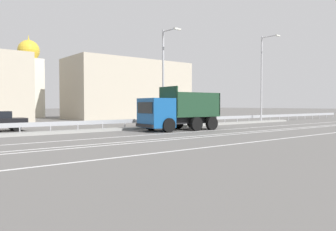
{
  "coord_description": "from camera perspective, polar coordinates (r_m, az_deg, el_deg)",
  "views": [
    {
      "loc": [
        -16.18,
        -19.81,
        1.99
      ],
      "look_at": [
        0.48,
        1.11,
        1.12
      ],
      "focal_mm": 35.0,
      "sensor_mm": 36.0,
      "label": 1
    }
  ],
  "objects": [
    {
      "name": "church_tower",
      "position": [
        54.87,
        -23.04,
        5.72
      ],
      "size": [
        3.6,
        3.6,
        12.8
      ],
      "color": "silver",
      "rests_on": "ground_plane"
    },
    {
      "name": "median_guardrail",
      "position": [
        28.58,
        -3.99,
        -0.98
      ],
      "size": [
        70.54,
        0.09,
        0.78
      ],
      "color": "#9EA0A5",
      "rests_on": "ground_plane"
    },
    {
      "name": "street_lamp_2",
      "position": [
        28.3,
        -0.65,
        7.3
      ],
      "size": [
        0.71,
        1.96,
        8.43
      ],
      "color": "#ADADB2",
      "rests_on": "ground_plane"
    },
    {
      "name": "lane_strip_0",
      "position": [
        24.43,
        4.91,
        -2.8
      ],
      "size": [
        70.54,
        0.16,
        0.01
      ],
      "primitive_type": "cube",
      "color": "silver",
      "rests_on": "ground_plane"
    },
    {
      "name": "lane_strip_3",
      "position": [
        20.03,
        18.61,
        -3.92
      ],
      "size": [
        70.54,
        0.16,
        0.01
      ],
      "primitive_type": "cube",
      "color": "silver",
      "rests_on": "ground_plane"
    },
    {
      "name": "median_island",
      "position": [
        27.68,
        -2.65,
        -2.07
      ],
      "size": [
        38.8,
        1.1,
        0.18
      ],
      "primitive_type": "cube",
      "color": "gray",
      "rests_on": "ground_plane"
    },
    {
      "name": "background_building_1",
      "position": [
        49.3,
        -6.84,
        4.46
      ],
      "size": [
        17.94,
        8.26,
        8.46
      ],
      "primitive_type": "cube",
      "color": "#B7AD99",
      "rests_on": "ground_plane"
    },
    {
      "name": "dump_truck",
      "position": [
        25.21,
        0.6,
        0.24
      ],
      "size": [
        6.62,
        3.2,
        3.39
      ],
      "rotation": [
        0.0,
        0.0,
        1.49
      ],
      "color": "#144C8C",
      "rests_on": "ground_plane"
    },
    {
      "name": "street_lamp_3",
      "position": [
        38.64,
        16.16,
        6.77
      ],
      "size": [
        0.7,
        2.19,
        9.7
      ],
      "color": "#ADADB2",
      "rests_on": "ground_plane"
    },
    {
      "name": "median_road_sign",
      "position": [
        29.99,
        3.2,
        0.35
      ],
      "size": [
        0.68,
        0.16,
        2.3
      ],
      "color": "white",
      "rests_on": "ground_plane"
    },
    {
      "name": "ground_plane",
      "position": [
        25.66,
        0.71,
        -2.58
      ],
      "size": [
        320.0,
        320.0,
        0.0
      ],
      "primitive_type": "plane",
      "color": "#605E5B"
    },
    {
      "name": "lane_strip_1",
      "position": [
        22.65,
        9.37,
        -3.19
      ],
      "size": [
        70.54,
        0.16,
        0.01
      ],
      "primitive_type": "cube",
      "color": "silver",
      "rests_on": "ground_plane"
    },
    {
      "name": "lane_strip_2",
      "position": [
        22.16,
        10.79,
        -3.3
      ],
      "size": [
        70.54,
        0.16,
        0.01
      ],
      "primitive_type": "cube",
      "color": "silver",
      "rests_on": "ground_plane"
    }
  ]
}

